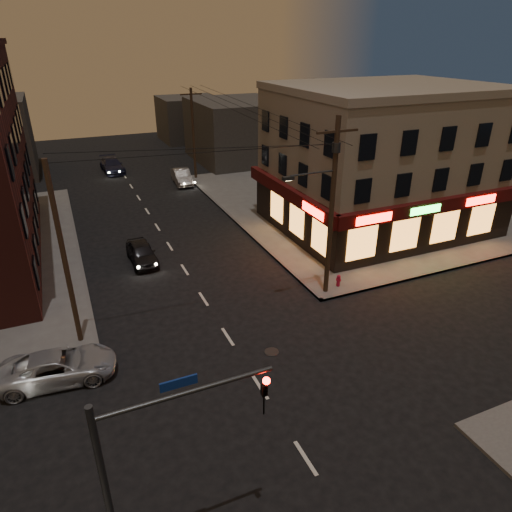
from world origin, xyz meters
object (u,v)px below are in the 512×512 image
suv_cross (59,367)px  sedan_near (142,253)px  fire_hydrant (339,280)px  sedan_far (112,165)px  sedan_mid (182,177)px

suv_cross → sedan_near: size_ratio=1.19×
suv_cross → sedan_near: (5.55, 10.24, 0.02)m
sedan_near → fire_hydrant: sedan_near is taller
sedan_near → fire_hydrant: size_ratio=5.51×
sedan_far → fire_hydrant: (8.73, -32.30, -0.20)m
sedan_mid → sedan_near: bearing=-109.5°
suv_cross → sedan_far: 34.99m
suv_cross → sedan_near: bearing=-22.9°
suv_cross → fire_hydrant: suv_cross is taller
sedan_near → sedan_far: (1.35, 24.06, 0.06)m
sedan_near → sedan_mid: sedan_mid is taller
suv_cross → sedan_mid: 29.76m
sedan_far → fire_hydrant: bearing=-78.2°
fire_hydrant → suv_cross: bearing=-172.7°
suv_cross → sedan_far: sedan_far is taller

